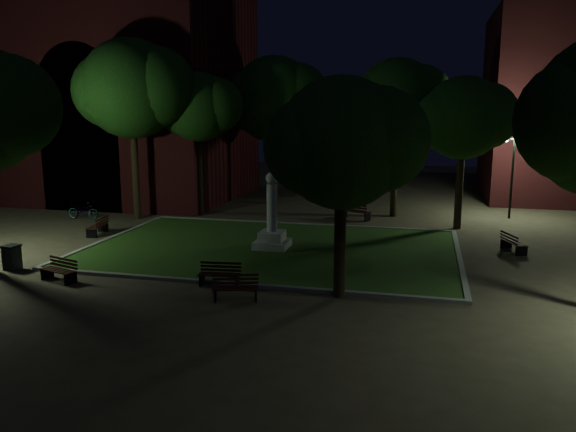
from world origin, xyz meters
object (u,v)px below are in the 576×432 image
object	(u,v)px
bench_far_side	(355,212)
trash_bin	(12,257)
monument	(272,227)
bench_right_side	(513,243)
bench_left_side	(98,227)
bench_near_right	(220,275)
bicycle	(83,210)
bench_near_left	(236,288)
bench_west_near	(60,271)

from	to	relation	value
bench_far_side	trash_bin	xyz separation A→B (m)	(-11.11, -12.42, 0.05)
monument	bench_right_side	xyz separation A→B (m)	(9.79, 1.94, -0.58)
bench_left_side	trash_bin	distance (m)	5.96
bench_near_right	bicycle	distance (m)	14.50
bench_near_right	bench_right_side	xyz separation A→B (m)	(10.20, 7.10, 0.01)
bench_far_side	bench_near_left	bearing A→B (deg)	105.67
bench_near_right	bench_west_near	size ratio (longest dim) A/B	0.97
bicycle	bench_near_right	bearing A→B (deg)	-131.35
monument	bench_far_side	bearing A→B (deg)	70.10
bench_west_near	bench_far_side	distance (m)	15.73
bench_left_side	monument	bearing A→B (deg)	75.94
bench_far_side	bench_west_near	bearing A→B (deg)	81.21
monument	bench_far_side	distance (m)	7.68
bicycle	trash_bin	bearing A→B (deg)	-163.35
bench_west_near	trash_bin	world-z (taller)	trash_bin
monument	bench_left_side	distance (m)	8.74
bench_right_side	bicycle	xyz separation A→B (m)	(-21.44, 2.06, 0.10)
bench_far_side	trash_bin	bearing A→B (deg)	72.26
bench_west_near	bicycle	bearing A→B (deg)	136.96
monument	bench_right_side	bearing A→B (deg)	11.19
bench_right_side	bench_west_near	bearing A→B (deg)	96.77
bench_far_side	trash_bin	distance (m)	16.66
monument	trash_bin	world-z (taller)	monument
bicycle	bench_near_left	bearing A→B (deg)	-132.56
bench_near_left	bench_far_side	world-z (taller)	bench_far_side
monument	bench_near_right	distance (m)	5.22
bench_right_side	trash_bin	bearing A→B (deg)	91.31
bench_far_side	trash_bin	world-z (taller)	trash_bin
trash_bin	bicycle	world-z (taller)	bicycle
bench_near_left	bench_right_side	xyz separation A→B (m)	(9.20, 8.35, 0.00)
bench_west_near	bench_right_side	xyz separation A→B (m)	(15.73, 7.95, 0.01)
bench_right_side	bicycle	bearing A→B (deg)	64.48
bench_near_right	bench_left_side	distance (m)	10.17
bench_far_side	monument	bearing A→B (deg)	94.18
bench_near_left	trash_bin	distance (m)	9.18
monument	trash_bin	bearing A→B (deg)	-148.48
bench_near_left	bench_left_side	xyz separation A→B (m)	(-9.28, 7.16, 0.02)
bench_west_near	bench_left_side	xyz separation A→B (m)	(-2.75, 6.75, 0.02)
bench_near_right	bench_near_left	bearing A→B (deg)	-58.04
bench_near_left	bench_near_right	size ratio (longest dim) A/B	1.04
monument	bench_left_side	bearing A→B (deg)	175.13
bench_far_side	bicycle	bearing A→B (deg)	36.77
bench_west_near	bicycle	xyz separation A→B (m)	(-5.71, 10.00, 0.11)
bench_near_left	bench_left_side	world-z (taller)	bench_left_side
bench_west_near	bench_far_side	bearing A→B (deg)	74.36
bench_left_side	trash_bin	xyz separation A→B (m)	(0.18, -5.96, 0.08)
monument	bench_near_left	size ratio (longest dim) A/B	2.13
bench_west_near	bench_left_side	size ratio (longest dim) A/B	0.96
monument	bench_far_side	world-z (taller)	monument
bench_near_left	bench_left_side	size ratio (longest dim) A/B	0.96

